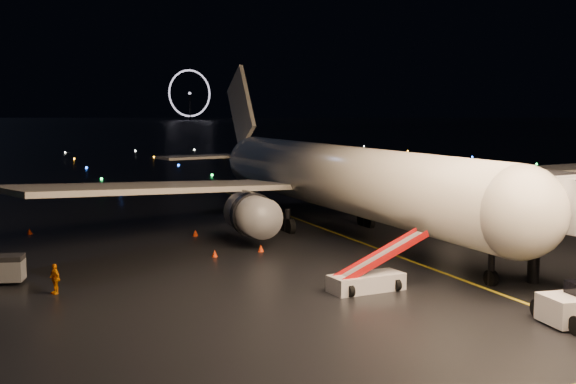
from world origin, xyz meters
name	(u,v)px	position (x,y,z in m)	size (l,w,h in m)	color
ground	(37,134)	(0.00, 300.00, 0.00)	(2000.00, 2000.00, 0.00)	black
lane_centre	(385,251)	(12.00, 15.00, 0.01)	(0.25, 80.00, 0.02)	yellow
airliner	(321,140)	(12.22, 26.87, 7.55)	(53.28, 50.61, 15.09)	white
belt_loader	(366,264)	(5.44, 5.40, 1.53)	(6.31, 1.72, 3.06)	beige
crew_c	(55,279)	(-10.94, 11.13, 0.85)	(0.99, 0.41, 1.69)	#FA8B00
safety_cone_0	(261,248)	(3.64, 18.27, 0.25)	(0.44, 0.44, 0.50)	#FA390B
safety_cone_1	(195,233)	(0.85, 26.35, 0.27)	(0.47, 0.47, 0.53)	#FA390B
safety_cone_2	(215,253)	(0.05, 17.69, 0.24)	(0.42, 0.42, 0.48)	#FA390B
safety_cone_3	(30,231)	(-11.62, 32.15, 0.26)	(0.46, 0.46, 0.52)	#FA390B
ferris_wheel	(190,95)	(170.00, 720.00, 26.00)	(50.00, 4.00, 52.00)	black
taxiway_lights	(84,165)	(0.00, 106.00, 0.18)	(164.00, 92.00, 0.36)	black
baggage_cart_1	(6,269)	(-13.46, 14.58, 0.85)	(2.00, 1.40, 1.70)	gray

